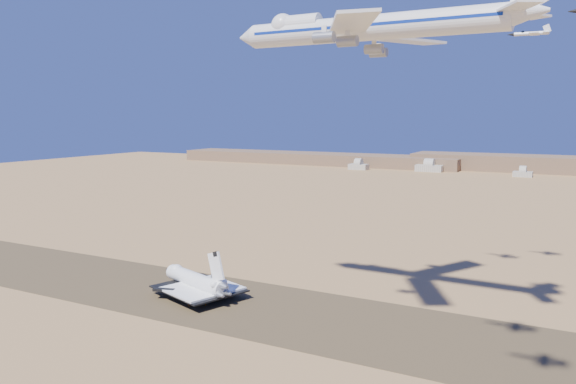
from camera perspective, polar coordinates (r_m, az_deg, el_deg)
The scene contains 11 objects.
ground at distance 192.04m, azimuth -3.69°, elevation -11.54°, with size 1200.00×1200.00×0.00m, color #AA7B4B.
runway at distance 192.03m, azimuth -3.69°, elevation -11.53°, with size 600.00×50.00×0.06m, color brown.
ridgeline at distance 684.48m, azimuth 25.28°, elevation 2.35°, with size 960.00×90.00×18.00m.
hangars at distance 655.03m, azimuth 13.69°, elevation 2.42°, with size 200.50×29.50×30.00m.
shuttle at distance 203.55m, azimuth -9.38°, elevation -9.01°, with size 38.46×31.07×18.72m.
carrier_747 at distance 164.43m, azimuth 7.36°, elevation 16.16°, with size 88.84×68.97×22.16m.
crew_a at distance 196.81m, azimuth -9.75°, elevation -10.88°, with size 0.60×0.39×1.63m, color #C96C0B.
crew_b at distance 194.18m, azimuth -8.34°, elevation -11.10°, with size 0.83×0.48×1.70m, color #C96C0B.
crew_c at distance 194.23m, azimuth -10.04°, elevation -11.12°, with size 1.04×0.53×1.78m, color #C96C0B.
chase_jet_d at distance 203.66m, azimuth 18.17°, elevation 15.29°, with size 14.29×7.92×3.57m.
chase_jet_e at distance 215.99m, azimuth 23.41°, elevation 14.57°, with size 14.01×7.44×3.49m.
Camera 1 is at (95.20, -154.24, 63.45)m, focal length 35.00 mm.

